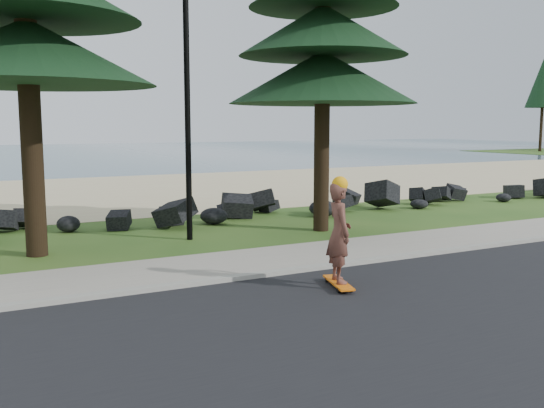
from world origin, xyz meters
name	(u,v)px	position (x,y,z in m)	size (l,w,h in m)	color
ground	(246,267)	(0.00, 0.00, 0.00)	(160.00, 160.00, 0.00)	#254B17
road	(393,337)	(0.00, -4.50, 0.01)	(160.00, 7.00, 0.02)	black
kerb	(267,274)	(0.00, -0.90, 0.05)	(160.00, 0.20, 0.10)	#9A978A
sidewalk	(242,263)	(0.00, 0.20, 0.04)	(160.00, 2.00, 0.08)	gray
beach_sand	(94,193)	(0.00, 14.50, 0.01)	(160.00, 15.00, 0.01)	tan
ocean	(13,154)	(0.00, 51.00, 0.00)	(160.00, 58.00, 0.01)	#375A69
seawall_boulders	(160,225)	(0.00, 5.60, 0.00)	(60.00, 2.40, 1.10)	black
lamp_post	(187,66)	(0.00, 3.20, 4.13)	(0.25, 0.14, 8.14)	black
skateboarder	(339,233)	(0.71, -2.16, 0.96)	(0.56, 1.05, 1.89)	orange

